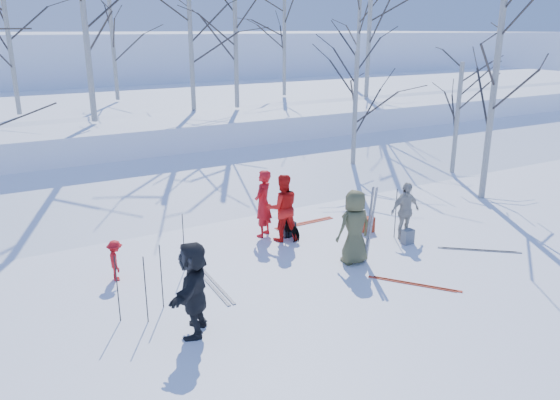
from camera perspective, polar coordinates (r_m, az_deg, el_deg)
ground at (r=12.63m, az=3.42°, el=-7.42°), size 120.00×120.00×0.00m
snow_ramp at (r=18.45m, az=-8.54°, el=1.04°), size 70.00×9.49×4.12m
snow_plateau at (r=27.63m, az=-16.38°, el=7.80°), size 70.00×18.00×2.20m
far_hill at (r=48.08m, az=-22.75°, el=12.22°), size 90.00×30.00×6.00m
skier_olive_center at (r=12.84m, az=7.79°, el=-2.83°), size 0.89×0.59×1.78m
skier_red_north at (r=14.39m, az=-1.78°, el=-0.36°), size 0.79×0.74×1.81m
skier_redor_behind at (r=14.09m, az=0.26°, el=-0.81°), size 1.02×0.89×1.77m
skier_red_seated at (r=12.54m, az=-16.80°, el=-6.06°), size 0.42×0.64×0.92m
skier_cream_east at (r=14.59m, az=12.94°, el=-1.12°), size 0.91×0.39×1.54m
skier_grey_west at (r=9.97m, az=-9.03°, el=-9.10°), size 1.34×1.67×1.77m
dog at (r=14.32m, az=1.32°, el=-3.12°), size 0.44×0.70×0.55m
upright_ski_left at (r=12.82m, az=9.28°, el=-2.65°), size 0.11×0.17×1.90m
upright_ski_right at (r=12.82m, az=9.51°, el=-2.65°), size 0.14×0.23×1.89m
ski_pair_a at (r=14.60m, az=20.10°, el=-4.94°), size 2.06×2.10×0.02m
ski_pair_b at (r=15.58m, az=2.57°, el=-2.43°), size 0.29×1.91×0.02m
ski_pair_c at (r=11.97m, az=-6.82°, el=-8.94°), size 0.35×1.92×0.02m
ski_pair_d at (r=12.34m, az=13.84°, el=-8.52°), size 2.03×2.09×0.02m
ski_pole_a at (r=10.57m, az=-13.87°, el=-9.10°), size 0.02×0.02×1.34m
ski_pole_b at (r=12.65m, az=-10.03°, el=-4.33°), size 0.02×0.02×1.34m
ski_pole_c at (r=10.75m, az=-16.62°, el=-8.90°), size 0.02×0.02×1.34m
ski_pole_d at (r=11.02m, az=-12.29°, el=-7.85°), size 0.02×0.02×1.34m
ski_pole_e at (r=14.71m, az=0.53°, el=-0.91°), size 0.02×0.02×1.34m
ski_pole_f at (r=14.65m, az=11.99°, el=-1.38°), size 0.02×0.02×1.34m
backpack_red at (r=15.05m, az=9.18°, el=-2.56°), size 0.32×0.22×0.42m
backpack_grey at (r=14.45m, az=13.20°, el=-3.75°), size 0.30×0.20×0.38m
backpack_dark at (r=14.58m, az=0.91°, el=-3.05°), size 0.34×0.24×0.40m
birch_plateau_a at (r=26.30m, az=-17.05°, el=15.24°), size 3.98×3.98×4.83m
birch_plateau_b at (r=22.25m, az=-9.30°, el=15.91°), size 4.22×4.22×5.17m
birch_plateau_c at (r=23.01m, az=-26.37°, el=14.06°), size 4.01×4.01×4.87m
birch_plateau_e at (r=22.74m, az=-4.65°, el=16.13°), size 4.23×4.23×5.19m
birch_plateau_f at (r=20.19m, az=-19.73°, el=17.01°), size 5.20×5.20×6.57m
birch_plateau_g at (r=27.01m, az=0.46°, el=15.81°), size 3.85×3.85×4.64m
birch_plateau_i at (r=30.07m, az=8.24°, el=17.22°), size 4.89×4.89×6.12m
birch_plateau_j at (r=26.51m, az=9.35°, el=17.92°), size 5.38×5.38×6.83m
birch_edge_b at (r=18.49m, az=21.29°, el=9.33°), size 4.89×4.89×6.13m
birch_edge_c at (r=21.26m, az=18.00°, el=7.92°), size 3.52×3.52×4.18m
birch_edge_e at (r=19.91m, az=7.82°, el=8.56°), size 3.79×3.79×4.56m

